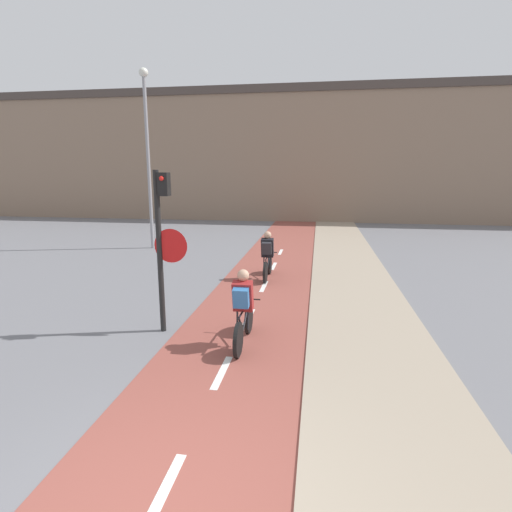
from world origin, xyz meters
TOP-DOWN VIEW (x-y plane):
  - building_row_background at (0.00, 25.76)m, footprint 60.00×5.20m
  - traffic_light_pole at (-1.53, 4.55)m, footprint 0.67×0.25m
  - street_lamp_far at (-5.51, 13.17)m, footprint 0.36×0.36m
  - cyclist_near at (0.14, 4.11)m, footprint 0.46×1.72m
  - cyclist_far at (-0.02, 8.89)m, footprint 0.46×1.69m

SIDE VIEW (x-z plane):
  - cyclist_far at x=-0.02m, z-range -0.03..1.43m
  - cyclist_near at x=0.14m, z-range -0.03..1.44m
  - traffic_light_pole at x=-1.53m, z-range 0.38..3.62m
  - building_row_background at x=0.00m, z-range 0.01..8.53m
  - street_lamp_far at x=-5.51m, z-range 0.77..7.97m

